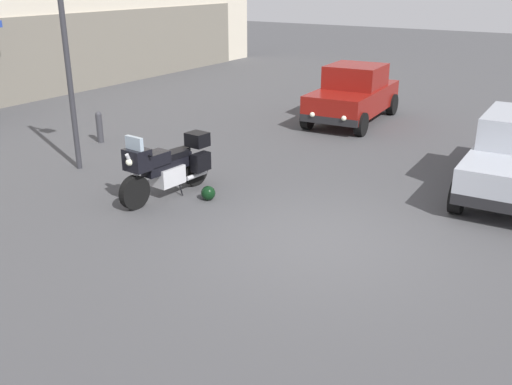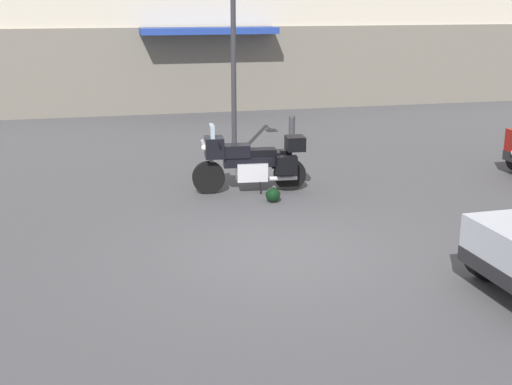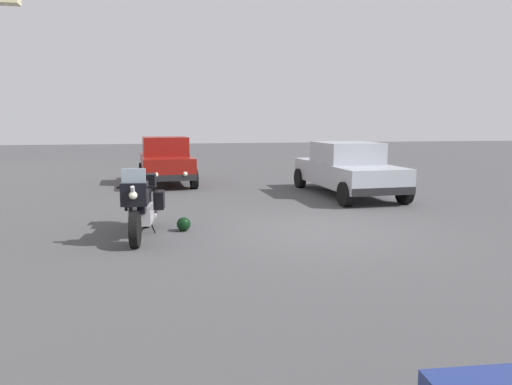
% 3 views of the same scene
% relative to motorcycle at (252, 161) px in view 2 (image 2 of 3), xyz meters
% --- Properties ---
extents(ground_plane, '(80.00, 80.00, 0.00)m').
position_rel_motorcycle_xyz_m(ground_plane, '(-0.29, -3.41, -0.62)').
color(ground_plane, '#424244').
extents(motorcycle, '(2.26, 0.82, 1.36)m').
position_rel_motorcycle_xyz_m(motorcycle, '(0.00, 0.00, 0.00)').
color(motorcycle, black).
rests_on(motorcycle, ground).
extents(helmet, '(0.28, 0.28, 0.28)m').
position_rel_motorcycle_xyz_m(helmet, '(0.22, -0.80, -0.48)').
color(helmet, black).
rests_on(helmet, ground).
extents(streetlamp_curbside, '(0.28, 0.94, 4.40)m').
position_rel_motorcycle_xyz_m(streetlamp_curbside, '(0.23, 2.67, 2.08)').
color(streetlamp_curbside, '#2D2D33').
rests_on(streetlamp_curbside, ground).
extents(bollard_curbside, '(0.16, 0.16, 0.81)m').
position_rel_motorcycle_xyz_m(bollard_curbside, '(2.01, 4.02, -0.19)').
color(bollard_curbside, '#333338').
rests_on(bollard_curbside, ground).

